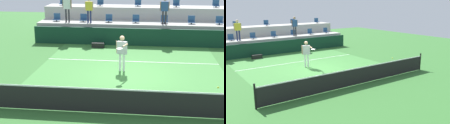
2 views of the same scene
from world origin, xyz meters
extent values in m
plane|color=#336B2D|center=(0.00, 0.00, 0.00)|extent=(40.00, 40.00, 0.00)
cube|color=#3D7F38|center=(0.00, 1.00, 0.00)|extent=(9.00, 10.00, 0.01)
cube|color=white|center=(0.00, 2.40, 0.01)|extent=(9.00, 0.06, 0.00)
cylinder|color=black|center=(-5.20, -4.00, 0.54)|extent=(0.08, 0.08, 1.07)
cylinder|color=black|center=(5.20, -4.00, 0.54)|extent=(0.08, 0.08, 1.07)
cube|color=black|center=(0.00, -4.00, 0.46)|extent=(10.40, 0.01, 0.87)
cube|color=white|center=(0.00, -4.00, 0.89)|extent=(10.40, 0.02, 0.05)
cube|color=#0F3323|center=(0.00, 6.00, 0.55)|extent=(13.00, 0.16, 1.10)
cube|color=#ADAAA3|center=(0.00, 7.30, 0.62)|extent=(13.00, 1.80, 1.25)
cube|color=#ADAAA3|center=(0.00, 9.10, 1.05)|extent=(13.00, 1.80, 2.10)
cylinder|color=#2D2D33|center=(-3.53, 7.15, 1.30)|extent=(0.08, 0.08, 0.10)
cube|color=navy|center=(-3.53, 7.15, 1.37)|extent=(0.44, 0.40, 0.04)
cube|color=navy|center=(-3.53, 7.33, 1.58)|extent=(0.44, 0.04, 0.38)
cylinder|color=#2D2D33|center=(-1.81, 7.15, 1.30)|extent=(0.08, 0.08, 0.10)
cube|color=navy|center=(-1.81, 7.15, 1.37)|extent=(0.44, 0.40, 0.04)
cube|color=navy|center=(-1.81, 7.33, 1.58)|extent=(0.44, 0.04, 0.38)
cylinder|color=#2D2D33|center=(-0.02, 7.15, 1.30)|extent=(0.08, 0.08, 0.10)
cube|color=navy|center=(-0.02, 7.15, 1.37)|extent=(0.44, 0.40, 0.04)
cube|color=navy|center=(-0.02, 7.33, 1.58)|extent=(0.44, 0.04, 0.38)
cylinder|color=#2D2D33|center=(1.82, 7.15, 1.30)|extent=(0.08, 0.08, 0.10)
cube|color=navy|center=(1.82, 7.15, 1.37)|extent=(0.44, 0.40, 0.04)
cube|color=navy|center=(1.82, 7.33, 1.58)|extent=(0.44, 0.04, 0.38)
cylinder|color=#2D2D33|center=(3.56, 7.15, 1.30)|extent=(0.08, 0.08, 0.10)
cube|color=navy|center=(3.56, 7.15, 1.37)|extent=(0.44, 0.40, 0.04)
cube|color=navy|center=(3.56, 7.33, 1.58)|extent=(0.44, 0.04, 0.38)
cylinder|color=#2D2D33|center=(5.31, 7.15, 1.30)|extent=(0.08, 0.08, 0.10)
cube|color=navy|center=(5.31, 7.15, 1.37)|extent=(0.44, 0.40, 0.04)
cube|color=navy|center=(5.31, 7.33, 1.58)|extent=(0.44, 0.04, 0.38)
cylinder|color=#2D2D33|center=(-2.65, 8.95, 2.15)|extent=(0.08, 0.08, 0.10)
cube|color=navy|center=(-2.65, 8.95, 2.22)|extent=(0.44, 0.40, 0.04)
cube|color=navy|center=(-2.65, 9.13, 2.43)|extent=(0.44, 0.04, 0.38)
cylinder|color=#2D2D33|center=(0.02, 8.95, 2.15)|extent=(0.08, 0.08, 0.10)
cube|color=navy|center=(0.02, 8.95, 2.22)|extent=(0.44, 0.40, 0.04)
cube|color=navy|center=(0.02, 9.13, 2.43)|extent=(0.44, 0.04, 0.38)
cylinder|color=#2D2D33|center=(2.67, 8.95, 2.15)|extent=(0.08, 0.08, 0.10)
cube|color=navy|center=(2.67, 8.95, 2.22)|extent=(0.44, 0.40, 0.04)
cube|color=navy|center=(2.67, 9.13, 2.43)|extent=(0.44, 0.04, 0.38)
cylinder|color=#2D2D33|center=(5.34, 8.95, 2.15)|extent=(0.08, 0.08, 0.10)
cube|color=navy|center=(5.34, 8.95, 2.22)|extent=(0.44, 0.40, 0.04)
cube|color=navy|center=(5.34, 9.13, 2.43)|extent=(0.44, 0.04, 0.38)
cylinder|color=white|center=(-0.45, 0.76, 0.43)|extent=(0.14, 0.14, 0.86)
cylinder|color=white|center=(-0.27, 0.70, 0.43)|extent=(0.14, 0.14, 0.86)
cube|color=#B2B2B7|center=(-0.36, 0.73, 1.16)|extent=(0.50, 0.31, 0.61)
sphere|color=tan|center=(-0.36, 0.73, 1.62)|extent=(0.29, 0.29, 0.23)
cylinder|color=tan|center=(-0.61, 0.81, 1.18)|extent=(0.09, 0.09, 0.57)
cylinder|color=tan|center=(-0.19, 0.39, 1.36)|extent=(0.23, 0.54, 0.07)
cylinder|color=black|center=(-0.30, 0.03, 1.36)|extent=(0.11, 0.26, 0.04)
ellipsoid|color=silver|center=(-0.39, -0.23, 1.36)|extent=(0.35, 0.38, 0.03)
cylinder|color=navy|center=(-3.14, 6.86, 1.65)|extent=(0.12, 0.12, 0.81)
cylinder|color=navy|center=(-2.96, 6.84, 1.65)|extent=(0.12, 0.12, 0.81)
cube|color=yellow|center=(-3.05, 6.85, 2.34)|extent=(0.46, 0.24, 0.57)
sphere|color=beige|center=(-3.05, 6.85, 2.78)|extent=(0.25, 0.25, 0.22)
cylinder|color=beige|center=(-3.30, 6.89, 2.36)|extent=(0.08, 0.08, 0.54)
cylinder|color=beige|center=(-2.80, 6.81, 2.36)|extent=(0.08, 0.08, 0.54)
cylinder|color=#2D2D33|center=(1.70, 6.85, 1.67)|extent=(0.11, 0.11, 0.84)
cylinder|color=#2D2D33|center=(1.89, 6.85, 1.67)|extent=(0.11, 0.11, 0.84)
cube|color=#2D4C8C|center=(1.80, 6.85, 2.39)|extent=(0.46, 0.19, 0.60)
sphere|color=#A87A5B|center=(1.80, 6.85, 2.85)|extent=(0.23, 0.23, 0.23)
cylinder|color=#A87A5B|center=(1.53, 6.84, 2.41)|extent=(0.07, 0.07, 0.56)
cylinder|color=#A87A5B|center=(2.06, 6.86, 2.41)|extent=(0.07, 0.07, 0.56)
sphere|color=#CCE033|center=(3.31, -3.39, 0.89)|extent=(0.07, 0.07, 0.07)
cube|color=black|center=(-2.23, 5.20, 0.15)|extent=(0.76, 0.28, 0.30)
camera|label=1|loc=(0.93, -14.28, 4.94)|focal=52.78mm
camera|label=2|loc=(-7.86, -13.46, 4.16)|focal=39.83mm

